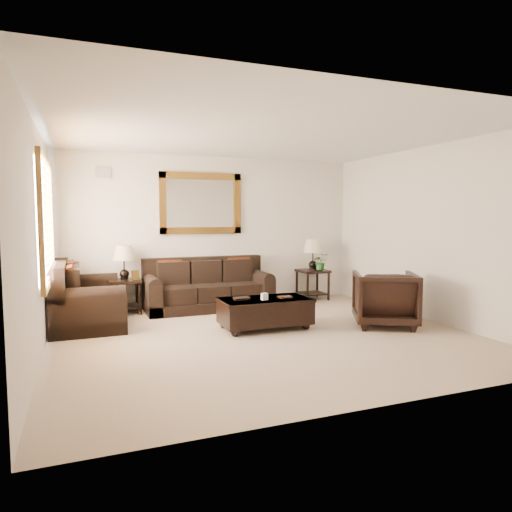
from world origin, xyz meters
name	(u,v)px	position (x,y,z in m)	size (l,w,h in m)	color
room	(265,236)	(0.00, 0.00, 1.35)	(5.51, 5.01, 2.71)	tan
window	(46,222)	(-2.70, 0.90, 1.55)	(0.07, 1.96, 1.66)	white
mirror	(201,203)	(-0.24, 2.47, 1.85)	(1.50, 0.06, 1.10)	#4E2C0F
air_vent	(103,172)	(-1.90, 2.48, 2.35)	(0.25, 0.02, 0.18)	#999999
sofa	(208,290)	(-0.24, 2.07, 0.32)	(2.17, 0.94, 0.89)	black
loveseat	(83,302)	(-2.29, 1.55, 0.35)	(1.00, 1.69, 0.95)	black
end_table_left	(124,269)	(-1.63, 2.20, 0.74)	(0.52, 0.52, 1.14)	black
end_table_right	(313,260)	(1.91, 2.19, 0.76)	(0.53, 0.53, 1.17)	black
coffee_table	(265,310)	(0.16, 0.36, 0.27)	(1.30, 0.72, 0.55)	black
armchair	(385,296)	(1.87, -0.11, 0.45)	(0.87, 0.81, 0.89)	black
potted_plant	(320,264)	(2.03, 2.10, 0.71)	(0.29, 0.32, 0.25)	#20501B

